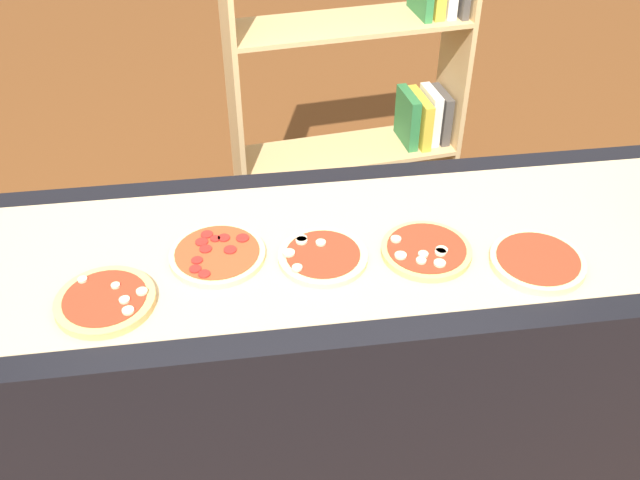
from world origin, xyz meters
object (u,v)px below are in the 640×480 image
(pizza_mushroom_2, at_px, (322,256))
(bookshelf, at_px, (375,107))
(pizza_mushroom_3, at_px, (426,250))
(pizza_mushroom_0, at_px, (106,301))
(pizza_plain_4, at_px, (538,261))
(pizza_pepperoni_1, at_px, (217,254))

(pizza_mushroom_2, height_order, bookshelf, bookshelf)
(pizza_mushroom_3, xyz_separation_m, bookshelf, (0.10, 1.13, -0.19))
(bookshelf, bearing_deg, pizza_mushroom_2, -108.43)
(pizza_mushroom_0, relative_size, pizza_mushroom_2, 1.03)
(pizza_mushroom_0, distance_m, bookshelf, 1.53)
(pizza_mushroom_0, xyz_separation_m, pizza_mushroom_2, (0.54, 0.10, -0.00))
(pizza_mushroom_0, height_order, pizza_plain_4, pizza_mushroom_0)
(pizza_mushroom_3, distance_m, bookshelf, 1.15)
(pizza_mushroom_3, bearing_deg, pizza_pepperoni_1, 173.73)
(pizza_mushroom_0, xyz_separation_m, pizza_pepperoni_1, (0.27, 0.14, -0.00))
(pizza_mushroom_0, bearing_deg, pizza_pepperoni_1, 27.68)
(bookshelf, bearing_deg, pizza_pepperoni_1, -120.92)
(pizza_pepperoni_1, bearing_deg, pizza_mushroom_0, -152.32)
(pizza_mushroom_2, height_order, pizza_mushroom_3, pizza_mushroom_3)
(pizza_mushroom_2, bearing_deg, pizza_mushroom_3, -3.40)
(pizza_pepperoni_1, relative_size, pizza_mushroom_3, 1.06)
(pizza_plain_4, bearing_deg, pizza_mushroom_3, 162.97)
(pizza_mushroom_2, distance_m, pizza_mushroom_3, 0.27)
(pizza_mushroom_3, relative_size, bookshelf, 0.14)
(pizza_mushroom_0, distance_m, pizza_mushroom_2, 0.55)
(pizza_mushroom_2, xyz_separation_m, pizza_mushroom_3, (0.27, -0.02, 0.00))
(bookshelf, bearing_deg, pizza_mushroom_3, -95.02)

